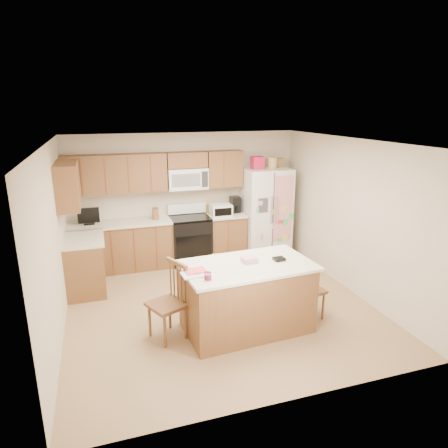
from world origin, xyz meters
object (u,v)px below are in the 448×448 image
object	(u,v)px
windsor_chair_left	(168,303)
island	(247,296)
refrigerator	(265,211)
stove	(190,238)
windsor_chair_back	(224,281)
windsor_chair_right	(308,290)

from	to	relation	value
windsor_chair_left	island	bearing A→B (deg)	-5.78
refrigerator	windsor_chair_left	xyz separation A→B (m)	(-2.46, -2.53, -0.43)
refrigerator	stove	bearing A→B (deg)	177.70
stove	windsor_chair_back	distance (m)	2.02
stove	island	world-z (taller)	stove
stove	windsor_chair_right	size ratio (longest dim) A/B	1.22
island	stove	bearing A→B (deg)	93.56
refrigerator	island	size ratio (longest dim) A/B	1.12
windsor_chair_left	windsor_chair_right	world-z (taller)	windsor_chair_left
island	windsor_chair_left	bearing A→B (deg)	174.22
refrigerator	windsor_chair_back	world-z (taller)	refrigerator
windsor_chair_back	island	bearing A→B (deg)	-81.28
island	windsor_chair_back	bearing A→B (deg)	98.72
windsor_chair_back	windsor_chair_right	size ratio (longest dim) A/B	1.00
windsor_chair_left	windsor_chair_back	bearing A→B (deg)	31.13
refrigerator	island	distance (m)	3.02
island	refrigerator	bearing A→B (deg)	61.99
windsor_chair_left	windsor_chair_back	xyz separation A→B (m)	(0.95, 0.58, -0.06)
island	windsor_chair_back	xyz separation A→B (m)	(-0.10, 0.68, -0.05)
refrigerator	windsor_chair_left	world-z (taller)	refrigerator
refrigerator	windsor_chair_right	xyz separation A→B (m)	(-0.46, -2.62, -0.48)
refrigerator	windsor_chair_back	bearing A→B (deg)	-127.63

